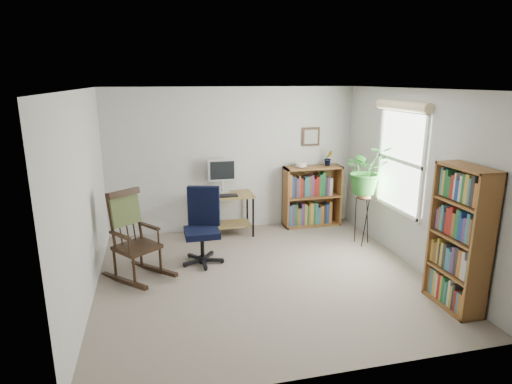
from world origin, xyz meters
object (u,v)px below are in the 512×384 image
object	(u,v)px
office_chair	(202,227)
rocking_chair	(136,235)
low_bookshelf	(312,196)
desk	(224,215)
tall_bookshelf	(460,239)

from	to	relation	value
office_chair	rocking_chair	xyz separation A→B (m)	(-0.86, -0.27, 0.05)
low_bookshelf	rocking_chair	bearing A→B (deg)	-153.58
desk	low_bookshelf	size ratio (longest dim) A/B	0.90
office_chair	rocking_chair	bearing A→B (deg)	-146.06
rocking_chair	desk	bearing A→B (deg)	7.80
rocking_chair	low_bookshelf	world-z (taller)	rocking_chair
office_chair	tall_bookshelf	distance (m)	3.23
low_bookshelf	office_chair	bearing A→B (deg)	-150.19
desk	low_bookshelf	distance (m)	1.60
desk	rocking_chair	size ratio (longest dim) A/B	0.82
desk	tall_bookshelf	size ratio (longest dim) A/B	0.59
rocking_chair	low_bookshelf	distance (m)	3.28
rocking_chair	tall_bookshelf	xyz separation A→B (m)	(3.50, -1.58, 0.23)
low_bookshelf	tall_bookshelf	world-z (taller)	tall_bookshelf
low_bookshelf	tall_bookshelf	size ratio (longest dim) A/B	0.65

